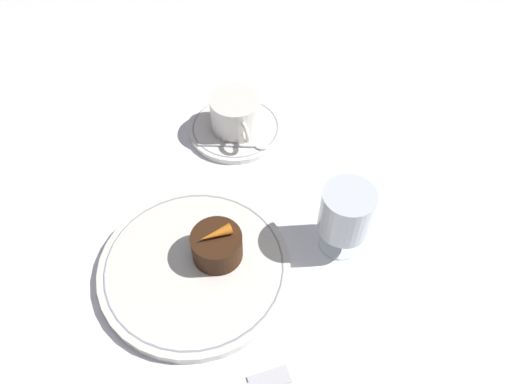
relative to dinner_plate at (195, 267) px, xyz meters
The scene contains 8 objects.
ground_plane 0.04m from the dinner_plate, 124.57° to the left, with size 3.00×3.00×0.00m, color white.
dinner_plate is the anchor object (origin of this frame).
saucer 0.28m from the dinner_plate, 151.46° to the left, with size 0.16×0.16×0.01m.
coffee_cup 0.28m from the dinner_plate, 151.03° to the left, with size 0.11×0.08×0.06m.
spoon 0.24m from the dinner_plate, 146.87° to the left, with size 0.05×0.11×0.00m.
wine_glass 0.22m from the dinner_plate, 83.78° to the left, with size 0.07×0.07×0.11m.
dessert_cake 0.04m from the dinner_plate, 100.57° to the left, with size 0.07×0.07×0.04m.
carrot_garnish 0.07m from the dinner_plate, 100.57° to the left, with size 0.02×0.04×0.02m.
Camera 1 is at (0.38, -0.06, 0.60)m, focal length 35.00 mm.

